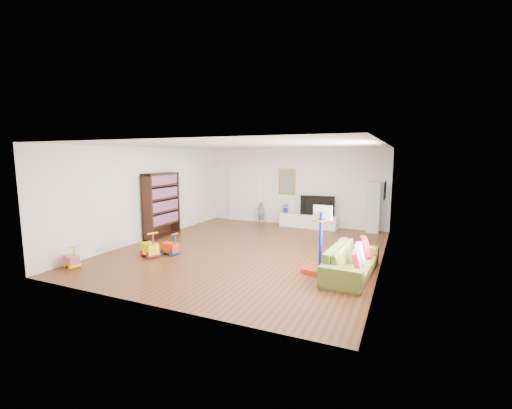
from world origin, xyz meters
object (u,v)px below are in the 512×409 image
at_px(media_console, 309,221).
at_px(bookshelf, 162,205).
at_px(sofa, 351,261).
at_px(basketball_hoop, 318,239).

relative_size(media_console, bookshelf, 1.02).
height_order(sofa, basketball_hoop, basketball_hoop).
height_order(bookshelf, sofa, bookshelf).
bearing_deg(sofa, bookshelf, 82.45).
distance_m(sofa, basketball_hoop, 0.80).
xyz_separation_m(bookshelf, sofa, (5.75, -1.13, -0.67)).
height_order(media_console, sofa, sofa).
bearing_deg(bookshelf, media_console, 40.06).
bearing_deg(media_console, basketball_hoop, -69.63).
bearing_deg(basketball_hoop, bookshelf, 176.50).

